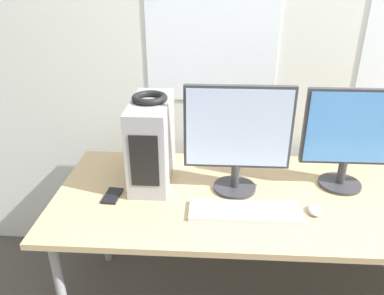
% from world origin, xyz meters
% --- Properties ---
extents(wall_back, '(8.00, 0.07, 2.70)m').
position_xyz_m(wall_back, '(0.00, 0.93, 1.35)').
color(wall_back, silver).
rests_on(wall_back, ground_plane).
extents(desk, '(2.50, 0.80, 0.71)m').
position_xyz_m(desk, '(0.00, 0.40, 0.67)').
color(desk, tan).
rests_on(desk, ground_plane).
extents(pc_tower, '(0.17, 0.41, 0.40)m').
position_xyz_m(pc_tower, '(-0.82, 0.52, 0.91)').
color(pc_tower, '#9E9EA3').
rests_on(pc_tower, desk).
extents(headphones, '(0.16, 0.16, 0.03)m').
position_xyz_m(headphones, '(-0.82, 0.52, 1.13)').
color(headphones, black).
rests_on(headphones, pc_tower).
extents(monitor_main, '(0.47, 0.20, 0.50)m').
position_xyz_m(monitor_main, '(-0.43, 0.44, 0.99)').
color(monitor_main, '#333338').
rests_on(monitor_main, desk).
extents(monitor_right_near, '(0.41, 0.20, 0.48)m').
position_xyz_m(monitor_right_near, '(0.08, 0.50, 0.97)').
color(monitor_right_near, '#333338').
rests_on(monitor_right_near, desk).
extents(keyboard, '(0.47, 0.14, 0.02)m').
position_xyz_m(keyboard, '(-0.39, 0.25, 0.73)').
color(keyboard, silver).
rests_on(keyboard, desk).
extents(mouse, '(0.06, 0.09, 0.03)m').
position_xyz_m(mouse, '(-0.10, 0.27, 0.73)').
color(mouse, '#B2B2B7').
rests_on(mouse, desk).
extents(cell_phone, '(0.08, 0.13, 0.01)m').
position_xyz_m(cell_phone, '(-0.98, 0.34, 0.72)').
color(cell_phone, black).
rests_on(cell_phone, desk).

